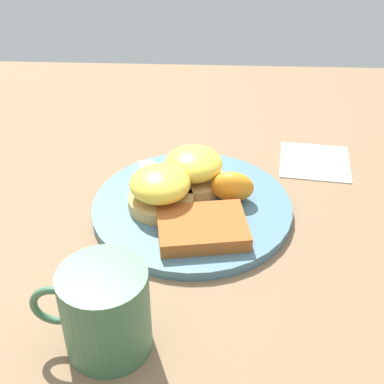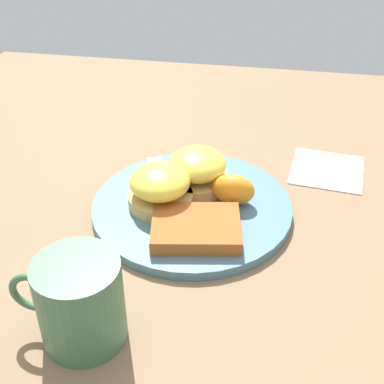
{
  "view_description": "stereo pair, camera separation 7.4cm",
  "coord_description": "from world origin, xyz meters",
  "px_view_note": "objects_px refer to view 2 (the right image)",
  "views": [
    {
      "loc": [
        -0.03,
        0.6,
        0.46
      ],
      "look_at": [
        0.0,
        0.0,
        0.03
      ],
      "focal_mm": 50.0,
      "sensor_mm": 36.0,
      "label": 1
    },
    {
      "loc": [
        -0.1,
        0.6,
        0.46
      ],
      "look_at": [
        0.0,
        0.0,
        0.03
      ],
      "focal_mm": 50.0,
      "sensor_mm": 36.0,
      "label": 2
    }
  ],
  "objects_px": {
    "sandwich_benedict_left": "(198,170)",
    "sandwich_benedict_right": "(160,187)",
    "fork": "(156,189)",
    "hashbrown_patty": "(196,228)",
    "cup": "(79,302)",
    "orange_wedge": "(233,190)"
  },
  "relations": [
    {
      "from": "sandwich_benedict_left",
      "to": "fork",
      "type": "distance_m",
      "value": 0.07
    },
    {
      "from": "sandwich_benedict_right",
      "to": "orange_wedge",
      "type": "distance_m",
      "value": 0.1
    },
    {
      "from": "sandwich_benedict_right",
      "to": "hashbrown_patty",
      "type": "relative_size",
      "value": 0.79
    },
    {
      "from": "hashbrown_patty",
      "to": "cup",
      "type": "xyz_separation_m",
      "value": [
        0.09,
        0.17,
        0.03
      ]
    },
    {
      "from": "fork",
      "to": "sandwich_benedict_left",
      "type": "bearing_deg",
      "value": -160.23
    },
    {
      "from": "fork",
      "to": "cup",
      "type": "distance_m",
      "value": 0.26
    },
    {
      "from": "sandwich_benedict_right",
      "to": "cup",
      "type": "relative_size",
      "value": 0.74
    },
    {
      "from": "sandwich_benedict_right",
      "to": "fork",
      "type": "bearing_deg",
      "value": -66.8
    },
    {
      "from": "fork",
      "to": "hashbrown_patty",
      "type": "bearing_deg",
      "value": 129.28
    },
    {
      "from": "sandwich_benedict_left",
      "to": "orange_wedge",
      "type": "height_order",
      "value": "sandwich_benedict_left"
    },
    {
      "from": "orange_wedge",
      "to": "hashbrown_patty",
      "type": "bearing_deg",
      "value": 63.06
    },
    {
      "from": "sandwich_benedict_left",
      "to": "cup",
      "type": "height_order",
      "value": "cup"
    },
    {
      "from": "cup",
      "to": "hashbrown_patty",
      "type": "bearing_deg",
      "value": -118.64
    },
    {
      "from": "orange_wedge",
      "to": "cup",
      "type": "xyz_separation_m",
      "value": [
        0.13,
        0.25,
        0.01
      ]
    },
    {
      "from": "sandwich_benedict_left",
      "to": "sandwich_benedict_right",
      "type": "xyz_separation_m",
      "value": [
        0.04,
        0.05,
        0.0
      ]
    },
    {
      "from": "cup",
      "to": "orange_wedge",
      "type": "bearing_deg",
      "value": -118.11
    },
    {
      "from": "sandwich_benedict_left",
      "to": "fork",
      "type": "bearing_deg",
      "value": 19.77
    },
    {
      "from": "sandwich_benedict_left",
      "to": "hashbrown_patty",
      "type": "height_order",
      "value": "sandwich_benedict_left"
    },
    {
      "from": "hashbrown_patty",
      "to": "sandwich_benedict_right",
      "type": "bearing_deg",
      "value": -43.97
    },
    {
      "from": "fork",
      "to": "orange_wedge",
      "type": "bearing_deg",
      "value": 174.22
    },
    {
      "from": "sandwich_benedict_left",
      "to": "sandwich_benedict_right",
      "type": "relative_size",
      "value": 1.0
    },
    {
      "from": "sandwich_benedict_left",
      "to": "fork",
      "type": "xyz_separation_m",
      "value": [
        0.06,
        0.02,
        -0.03
      ]
    }
  ]
}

